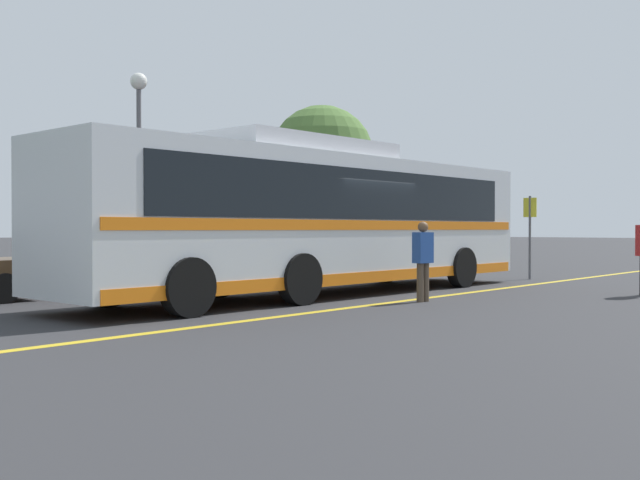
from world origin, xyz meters
TOP-DOWN VIEW (x-y plane):
  - ground_plane at (0.00, 0.00)m, footprint 220.00×220.00m
  - lane_strip_0 at (-0.54, -1.97)m, footprint 32.78×0.20m
  - curb_strip at (-0.54, 6.54)m, footprint 40.78×0.36m
  - transit_bus at (-0.56, 0.23)m, footprint 13.12×2.82m
  - parked_car_2 at (-2.14, 4.56)m, footprint 4.17×2.04m
  - parked_car_3 at (4.64, 4.98)m, footprint 4.82×1.95m
  - pedestrian_0 at (-0.35, -2.35)m, footprint 0.44×0.26m
  - bus_stop_sign at (7.31, -0.97)m, footprint 0.07×0.40m
  - street_lamp at (0.18, 8.00)m, footprint 0.50×0.50m
  - tree_2 at (9.06, 8.55)m, footprint 4.10×4.10m

SIDE VIEW (x-z plane):
  - ground_plane at x=0.00m, z-range 0.00..0.00m
  - lane_strip_0 at x=-0.54m, z-range 0.00..0.01m
  - curb_strip at x=-0.54m, z-range 0.00..0.15m
  - parked_car_2 at x=-2.14m, z-range 0.00..1.43m
  - parked_car_3 at x=4.64m, z-range 0.01..1.43m
  - pedestrian_0 at x=-0.35m, z-range 0.10..1.71m
  - bus_stop_sign at x=7.31m, z-range 0.32..2.73m
  - transit_bus at x=-0.56m, z-range 0.04..3.43m
  - tree_2 at x=9.06m, z-range 1.08..7.36m
  - street_lamp at x=0.18m, z-range 1.38..7.47m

